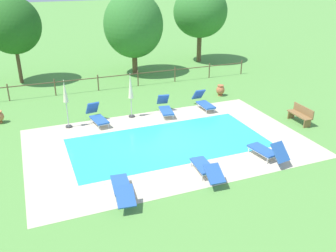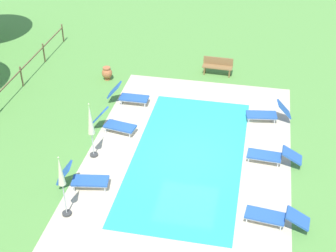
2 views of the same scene
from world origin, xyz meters
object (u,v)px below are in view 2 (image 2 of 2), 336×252
patio_umbrella_closed_row_west (91,123)px  sun_lounger_north_near_steps (83,179)px  patio_umbrella_closed_row_mid_west (61,177)px  wooden_bench_lawn_side (218,66)px  sun_lounger_north_end (268,113)px  terracotta_urn_by_tree (107,73)px  sun_lounger_south_near_corner (114,123)px  sun_lounger_north_far (272,156)px  sun_lounger_south_far (128,96)px  sun_lounger_north_mid (274,217)px

patio_umbrella_closed_row_west → sun_lounger_north_near_steps: bearing=-172.8°
patio_umbrella_closed_row_mid_west → wooden_bench_lawn_side: size_ratio=1.61×
sun_lounger_north_end → terracotta_urn_by_tree: bearing=74.1°
sun_lounger_south_near_corner → wooden_bench_lawn_side: (5.98, -3.66, 0.07)m
sun_lounger_north_far → patio_umbrella_closed_row_mid_west: (-4.19, 6.70, 1.27)m
sun_lounger_south_far → sun_lounger_north_end: bearing=-92.5°
patio_umbrella_closed_row_west → sun_lounger_north_end: bearing=-59.7°
sun_lounger_north_mid → sun_lounger_south_near_corner: 7.90m
patio_umbrella_closed_row_mid_west → sun_lounger_south_near_corner: bearing=-1.9°
sun_lounger_south_far → terracotta_urn_by_tree: (2.00, 1.64, -0.02)m
sun_lounger_north_end → wooden_bench_lawn_side: 4.73m
sun_lounger_south_far → patio_umbrella_closed_row_mid_west: size_ratio=0.77×
sun_lounger_north_mid → sun_lounger_north_end: (6.28, 0.39, 0.04)m
sun_lounger_north_far → sun_lounger_north_end: (2.96, 0.25, 0.03)m
sun_lounger_north_mid → patio_umbrella_closed_row_west: 7.50m
sun_lounger_south_far → wooden_bench_lawn_side: (3.66, -3.67, 0.07)m
sun_lounger_south_near_corner → wooden_bench_lawn_side: sun_lounger_south_near_corner is taller
sun_lounger_north_near_steps → sun_lounger_north_far: size_ratio=0.90×
terracotta_urn_by_tree → wooden_bench_lawn_side: bearing=-72.6°
patio_umbrella_closed_row_west → wooden_bench_lawn_side: patio_umbrella_closed_row_west is taller
sun_lounger_south_far → patio_umbrella_closed_row_mid_west: 7.53m
sun_lounger_north_far → patio_umbrella_closed_row_west: bearing=97.4°
sun_lounger_north_near_steps → sun_lounger_north_end: sun_lounger_north_near_steps is taller
sun_lounger_south_near_corner → wooden_bench_lawn_side: 7.01m
terracotta_urn_by_tree → sun_lounger_north_near_steps: bearing=-168.9°
sun_lounger_south_far → terracotta_urn_by_tree: 2.58m
wooden_bench_lawn_side → patio_umbrella_closed_row_west: bearing=153.0°
sun_lounger_north_near_steps → sun_lounger_south_far: (6.00, -0.06, -0.01)m
sun_lounger_north_near_steps → sun_lounger_south_near_corner: sun_lounger_north_near_steps is taller
sun_lounger_north_mid → sun_lounger_south_far: sun_lounger_south_far is taller
sun_lounger_north_end → sun_lounger_south_near_corner: bearing=108.1°
patio_umbrella_closed_row_mid_west → terracotta_urn_by_tree: bearing=9.0°
sun_lounger_north_end → sun_lounger_north_near_steps: bearing=132.0°
sun_lounger_south_far → sun_lounger_north_far: bearing=-116.3°
wooden_bench_lawn_side → terracotta_urn_by_tree: wooden_bench_lawn_side is taller
sun_lounger_north_end → sun_lounger_south_near_corner: 6.61m
sun_lounger_north_mid → patio_umbrella_closed_row_west: bearing=70.9°
sun_lounger_north_mid → terracotta_urn_by_tree: bearing=44.3°
sun_lounger_north_near_steps → patio_umbrella_closed_row_mid_west: 1.89m
sun_lounger_north_far → wooden_bench_lawn_side: size_ratio=1.38×
sun_lounger_south_far → patio_umbrella_closed_row_west: patio_umbrella_closed_row_west is taller
sun_lounger_south_far → patio_umbrella_closed_row_west: 4.29m
sun_lounger_south_far → wooden_bench_lawn_side: bearing=-45.1°
patio_umbrella_closed_row_mid_west → sun_lounger_north_near_steps: bearing=-3.6°
terracotta_urn_by_tree → sun_lounger_south_far: bearing=-140.7°
wooden_bench_lawn_side → sun_lounger_south_near_corner: bearing=148.6°
sun_lounger_north_end → patio_umbrella_closed_row_west: size_ratio=0.82×
patio_umbrella_closed_row_west → terracotta_urn_by_tree: size_ratio=3.52×
sun_lounger_north_end → terracotta_urn_by_tree: sun_lounger_north_end is taller
sun_lounger_south_near_corner → patio_umbrella_closed_row_mid_west: bearing=178.1°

